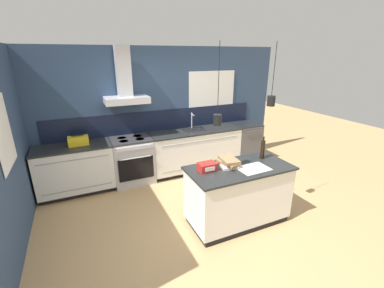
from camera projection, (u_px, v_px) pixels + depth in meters
The scene contains 13 objects.
ground_plane at pixel (200, 218), 4.05m from camera, with size 16.00×16.00×0.00m, color tan.
wall_back at pixel (157, 110), 5.31m from camera, with size 5.60×2.45×2.60m.
wall_left at pixel (6, 149), 3.27m from camera, with size 0.08×3.80×2.60m.
counter_run_left at pixel (76, 169), 4.69m from camera, with size 1.32×0.64×0.91m.
counter_run_sink at pixel (195, 150), 5.63m from camera, with size 1.99×0.64×1.25m.
oven_range at pixel (133, 160), 5.09m from camera, with size 0.77×0.66×0.91m.
dishwasher at pixel (244, 142), 6.13m from camera, with size 0.61×0.65×0.91m.
kitchen_island at pixel (238, 195), 3.84m from camera, with size 1.53×0.75×0.91m.
bottle_on_island at pixel (263, 149), 3.95m from camera, with size 0.07×0.07×0.36m.
book_stack at pixel (229, 162), 3.70m from camera, with size 0.29×0.37×0.12m.
red_supply_box at pixel (207, 167), 3.56m from camera, with size 0.25×0.18×0.11m.
paper_pile at pixel (254, 169), 3.64m from camera, with size 0.45×0.33×0.01m.
yellow_toolbox at pixel (78, 141), 4.55m from camera, with size 0.34×0.18×0.19m.
Camera 1 is at (-1.54, -3.07, 2.45)m, focal length 24.00 mm.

